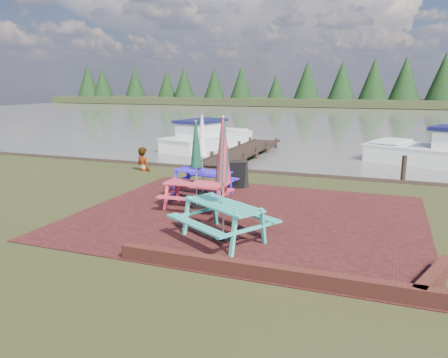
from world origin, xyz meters
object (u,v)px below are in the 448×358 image
Objects in this scene: chalkboard at (238,175)px; picnic_table_teal at (223,198)px; jetty at (243,151)px; boat_jetty at (207,139)px; person at (143,147)px; picnic_table_blue at (202,167)px; picnic_table_red at (196,179)px.

picnic_table_teal is at bearing -108.65° from chalkboard.
boat_jetty is at bearing 141.63° from jetty.
picnic_table_teal is at bearing 155.57° from person.
picnic_table_blue reaches higher than chalkboard.
chalkboard is (0.34, 2.65, -0.38)m from picnic_table_red.
jetty is at bearing -25.27° from boat_jetty.
picnic_table_blue is 1.32× the size of person.
chalkboard is (0.84, 1.08, -0.40)m from picnic_table_blue.
picnic_table_teal is 15.91m from boat_jetty.
picnic_table_red is at bearing 157.93° from picnic_table_teal.
chalkboard is 0.11× the size of jetty.
person is at bearing 131.99° from picnic_table_red.
picnic_table_teal is at bearing -73.94° from jetty.
picnic_table_teal is at bearing -52.83° from boat_jetty.
picnic_table_red is 13.34m from boat_jetty.
chalkboard is 7.73m from jetty.
picnic_table_blue reaches higher than person.
picnic_table_blue is (-0.49, 1.57, 0.02)m from picnic_table_red.
boat_jetty is at bearing 84.67° from chalkboard.
picnic_table_teal is 1.09× the size of picnic_table_blue.
picnic_table_red reaches higher than person.
person is (-3.81, 2.73, 0.07)m from picnic_table_blue.
person is (-4.65, 1.64, 0.47)m from chalkboard.
chalkboard is 0.14× the size of boat_jetty.
picnic_table_teal is 1.12× the size of picnic_table_red.
picnic_table_blue is at bearing 150.39° from picnic_table_teal.
picnic_table_blue is (-2.10, 3.68, -0.08)m from picnic_table_teal.
person is at bearing 127.02° from chalkboard.
person reaches higher than chalkboard.
person is at bearing -112.73° from jetty.
picnic_table_red is at bearing 157.94° from person.
picnic_table_red is at bearing -63.93° from picnic_table_blue.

